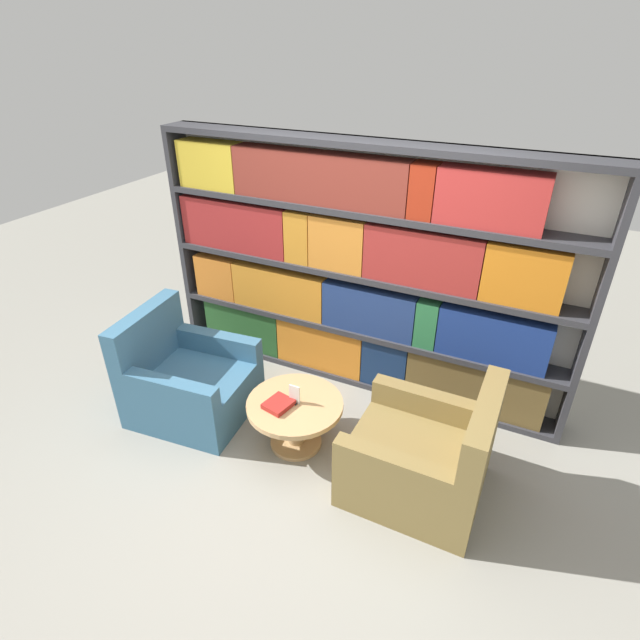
# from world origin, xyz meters

# --- Properties ---
(ground_plane) EXTENTS (14.00, 14.00, 0.00)m
(ground_plane) POSITION_xyz_m (0.00, 0.00, 0.00)
(ground_plane) COLOR gray
(bookshelf) EXTENTS (3.58, 0.30, 2.14)m
(bookshelf) POSITION_xyz_m (-0.04, 1.37, 1.04)
(bookshelf) COLOR silver
(bookshelf) RESTS_ON ground_plane
(armchair_left) EXTENTS (0.98, 0.91, 0.90)m
(armchair_left) POSITION_xyz_m (-1.09, 0.31, 0.29)
(armchair_left) COLOR #386684
(armchair_left) RESTS_ON ground_plane
(armchair_right) EXTENTS (0.91, 0.83, 0.90)m
(armchair_right) POSITION_xyz_m (0.92, 0.31, 0.29)
(armchair_right) COLOR olive
(armchair_right) RESTS_ON ground_plane
(coffee_table) EXTENTS (0.73, 0.73, 0.41)m
(coffee_table) POSITION_xyz_m (-0.09, 0.33, 0.29)
(coffee_table) COLOR tan
(coffee_table) RESTS_ON ground_plane
(table_sign) EXTENTS (0.08, 0.06, 0.15)m
(table_sign) POSITION_xyz_m (-0.09, 0.33, 0.48)
(table_sign) COLOR black
(table_sign) RESTS_ON coffee_table
(stray_book) EXTENTS (0.21, 0.23, 0.04)m
(stray_book) POSITION_xyz_m (-0.17, 0.24, 0.43)
(stray_book) COLOR maroon
(stray_book) RESTS_ON coffee_table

